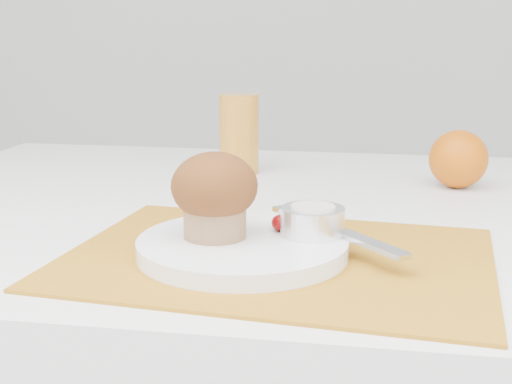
% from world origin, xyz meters
% --- Properties ---
extents(placemat, '(0.45, 0.35, 0.00)m').
position_xyz_m(placemat, '(-0.01, -0.16, 0.75)').
color(placemat, '#B17218').
rests_on(placemat, table).
extents(plate, '(0.24, 0.24, 0.02)m').
position_xyz_m(plate, '(-0.04, -0.17, 0.76)').
color(plate, white).
rests_on(plate, placemat).
extents(ramekin, '(0.07, 0.07, 0.03)m').
position_xyz_m(ramekin, '(0.02, -0.14, 0.78)').
color(ramekin, silver).
rests_on(ramekin, plate).
extents(cream, '(0.05, 0.05, 0.01)m').
position_xyz_m(cream, '(0.02, -0.14, 0.80)').
color(cream, silver).
rests_on(cream, ramekin).
extents(raspberry_near, '(0.02, 0.02, 0.02)m').
position_xyz_m(raspberry_near, '(-0.01, -0.13, 0.78)').
color(raspberry_near, '#530202').
rests_on(raspberry_near, plate).
extents(raspberry_far, '(0.02, 0.02, 0.02)m').
position_xyz_m(raspberry_far, '(0.01, -0.13, 0.78)').
color(raspberry_far, '#61020C').
rests_on(raspberry_far, plate).
extents(butter_knife, '(0.15, 0.17, 0.01)m').
position_xyz_m(butter_knife, '(0.05, -0.13, 0.77)').
color(butter_knife, '#BABDC3').
rests_on(butter_knife, plate).
extents(orange, '(0.08, 0.08, 0.08)m').
position_xyz_m(orange, '(0.20, 0.20, 0.79)').
color(orange, '#CF5C07').
rests_on(orange, table).
extents(juice_glass, '(0.08, 0.08, 0.12)m').
position_xyz_m(juice_glass, '(-0.13, 0.24, 0.81)').
color(juice_glass, orange).
rests_on(juice_glass, table).
extents(muffin, '(0.09, 0.09, 0.09)m').
position_xyz_m(muffin, '(-0.07, -0.17, 0.82)').
color(muffin, '#9D724C').
rests_on(muffin, plate).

